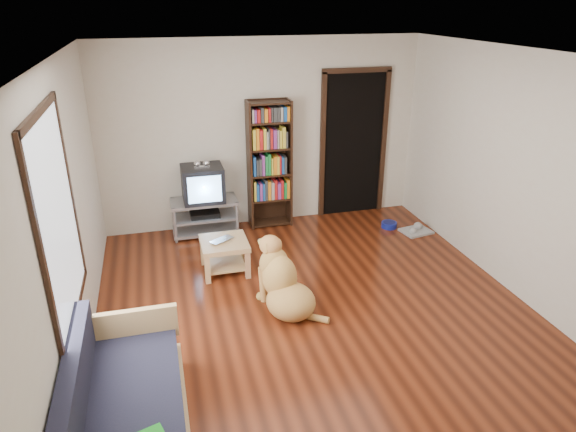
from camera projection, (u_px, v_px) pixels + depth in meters
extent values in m
plane|color=#612510|center=(315.00, 310.00, 5.44)|extent=(5.00, 5.00, 0.00)
plane|color=white|center=(322.00, 55.00, 4.42)|extent=(5.00, 5.00, 0.00)
plane|color=beige|center=(263.00, 134.00, 7.15)|extent=(4.50, 0.00, 4.50)
plane|color=beige|center=(465.00, 358.00, 2.70)|extent=(4.50, 0.00, 4.50)
plane|color=beige|center=(69.00, 220.00, 4.40)|extent=(0.00, 5.00, 5.00)
plane|color=beige|center=(519.00, 177.00, 5.46)|extent=(0.00, 5.00, 5.00)
imported|color=silver|center=(224.00, 241.00, 6.04)|extent=(0.35, 0.32, 0.02)
cylinder|color=navy|center=(389.00, 225.00, 7.39)|extent=(0.22, 0.22, 0.08)
cube|color=#9D9D9D|center=(416.00, 231.00, 7.25)|extent=(0.45, 0.38, 0.03)
cube|color=white|center=(58.00, 221.00, 3.88)|extent=(0.02, 1.30, 1.60)
cube|color=black|center=(38.00, 112.00, 3.56)|extent=(0.03, 1.42, 0.06)
cube|color=black|center=(76.00, 312.00, 4.20)|extent=(0.03, 1.42, 0.06)
cube|color=black|center=(43.00, 263.00, 3.26)|extent=(0.03, 0.06, 1.70)
cube|color=black|center=(70.00, 190.00, 4.50)|extent=(0.03, 0.06, 1.70)
cube|color=black|center=(353.00, 145.00, 7.55)|extent=(0.90, 0.02, 2.10)
cube|color=black|center=(322.00, 148.00, 7.43)|extent=(0.07, 0.05, 2.14)
cube|color=black|center=(383.00, 144.00, 7.65)|extent=(0.07, 0.05, 2.14)
cube|color=black|center=(357.00, 70.00, 7.12)|extent=(1.03, 0.05, 0.07)
cube|color=#99999E|center=(204.00, 201.00, 7.04)|extent=(0.90, 0.45, 0.04)
cube|color=#99999E|center=(205.00, 217.00, 7.13)|extent=(0.86, 0.42, 0.03)
cube|color=#99999E|center=(206.00, 229.00, 7.20)|extent=(0.90, 0.45, 0.04)
cylinder|color=#99999E|center=(175.00, 226.00, 6.85)|extent=(0.04, 0.04, 0.50)
cylinder|color=#99999E|center=(237.00, 219.00, 7.05)|extent=(0.04, 0.04, 0.50)
cylinder|color=#99999E|center=(173.00, 214.00, 7.21)|extent=(0.04, 0.04, 0.50)
cylinder|color=#99999E|center=(233.00, 209.00, 7.40)|extent=(0.04, 0.04, 0.50)
cube|color=black|center=(205.00, 213.00, 7.11)|extent=(0.40, 0.30, 0.07)
cube|color=black|center=(203.00, 183.00, 6.94)|extent=(0.55, 0.48, 0.48)
cube|color=black|center=(201.00, 179.00, 7.11)|extent=(0.40, 0.14, 0.36)
cube|color=#8CBFF2|center=(205.00, 189.00, 6.72)|extent=(0.44, 0.02, 0.36)
cube|color=silver|center=(202.00, 167.00, 6.79)|extent=(0.20, 0.07, 0.02)
sphere|color=silver|center=(197.00, 164.00, 6.76)|extent=(0.09, 0.09, 0.09)
sphere|color=silver|center=(206.00, 163.00, 6.79)|extent=(0.09, 0.09, 0.09)
cube|color=black|center=(249.00, 166.00, 7.11)|extent=(0.03, 0.30, 1.80)
cube|color=black|center=(289.00, 163.00, 7.24)|extent=(0.03, 0.30, 1.80)
cube|color=black|center=(267.00, 162.00, 7.30)|extent=(0.60, 0.02, 1.80)
cube|color=black|center=(270.00, 222.00, 7.52)|extent=(0.56, 0.28, 0.02)
cube|color=black|center=(270.00, 198.00, 7.37)|extent=(0.56, 0.28, 0.03)
cube|color=black|center=(270.00, 174.00, 7.23)|extent=(0.56, 0.28, 0.02)
cube|color=black|center=(269.00, 148.00, 7.08)|extent=(0.56, 0.28, 0.02)
cube|color=black|center=(269.00, 122.00, 6.94)|extent=(0.56, 0.28, 0.02)
cube|color=black|center=(269.00, 102.00, 6.84)|extent=(0.56, 0.28, 0.02)
cube|color=#1E1E2D|center=(130.00, 415.00, 3.63)|extent=(0.74, 1.74, 0.18)
cube|color=#1E1E2D|center=(73.00, 394.00, 3.44)|extent=(0.12, 1.74, 0.40)
cube|color=tan|center=(130.00, 326.00, 4.33)|extent=(0.80, 0.06, 0.30)
cube|color=tan|center=(224.00, 243.00, 6.08)|extent=(0.55, 0.55, 0.06)
cube|color=tan|center=(225.00, 263.00, 6.19)|extent=(0.45, 0.45, 0.03)
cube|color=tan|center=(208.00, 270.00, 5.90)|extent=(0.06, 0.06, 0.34)
cube|color=tan|center=(248.00, 265.00, 6.01)|extent=(0.06, 0.06, 0.34)
cube|color=tan|center=(203.00, 252.00, 6.31)|extent=(0.06, 0.06, 0.34)
cube|color=tan|center=(241.00, 248.00, 6.43)|extent=(0.06, 0.06, 0.34)
ellipsoid|color=#BD8949|center=(291.00, 301.00, 5.31)|extent=(0.67, 0.69, 0.37)
ellipsoid|color=tan|center=(279.00, 277.00, 5.38)|extent=(0.48, 0.50, 0.49)
ellipsoid|color=tan|center=(274.00, 263.00, 5.41)|extent=(0.40, 0.38, 0.35)
ellipsoid|color=tan|center=(270.00, 245.00, 5.38)|extent=(0.31, 0.32, 0.22)
ellipsoid|color=#D8B153|center=(264.00, 243.00, 5.47)|extent=(0.16, 0.21, 0.09)
sphere|color=black|center=(259.00, 240.00, 5.54)|extent=(0.04, 0.04, 0.04)
ellipsoid|color=#D6AB52|center=(266.00, 250.00, 5.30)|extent=(0.08, 0.09, 0.15)
ellipsoid|color=tan|center=(279.00, 245.00, 5.40)|extent=(0.08, 0.09, 0.15)
cylinder|color=tan|center=(263.00, 284.00, 5.54)|extent=(0.12, 0.14, 0.40)
cylinder|color=tan|center=(275.00, 280.00, 5.63)|extent=(0.12, 0.14, 0.40)
sphere|color=#B79646|center=(261.00, 296.00, 5.65)|extent=(0.10, 0.10, 0.10)
sphere|color=tan|center=(272.00, 292.00, 5.74)|extent=(0.10, 0.10, 0.10)
cylinder|color=tan|center=(313.00, 317.00, 5.27)|extent=(0.32, 0.27, 0.08)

